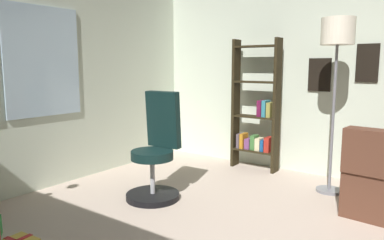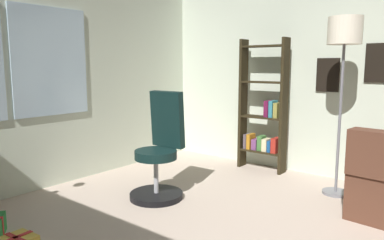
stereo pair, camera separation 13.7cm
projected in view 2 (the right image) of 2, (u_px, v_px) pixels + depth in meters
name	position (u px, v px, depth m)	size (l,w,h in m)	color
wall_back_with_windows	(37.00, 73.00, 4.05)	(4.86, 0.12, 2.60)	silver
office_chair	(160.00, 157.00, 3.87)	(0.56, 0.56, 1.12)	black
bookshelf	(264.00, 113.00, 4.85)	(0.18, 0.64, 1.74)	black
floor_lamp	(344.00, 45.00, 3.78)	(0.34, 0.34, 1.88)	slate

